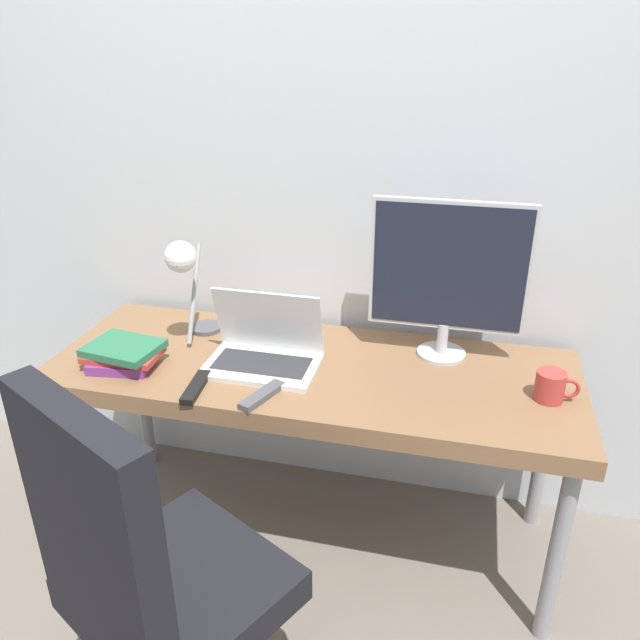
# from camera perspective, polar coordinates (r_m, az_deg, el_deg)

# --- Properties ---
(ground_plane) EXTENTS (12.00, 12.00, 0.00)m
(ground_plane) POSITION_cam_1_polar(r_m,az_deg,el_deg) (2.24, -2.86, -24.06)
(ground_plane) COLOR #70665B
(wall_back) EXTENTS (8.00, 0.05, 2.60)m
(wall_back) POSITION_cam_1_polar(r_m,az_deg,el_deg) (2.18, 1.71, 14.56)
(wall_back) COLOR silver
(wall_back) RESTS_ON ground_plane
(desk) EXTENTS (1.70, 0.63, 0.70)m
(desk) POSITION_cam_1_polar(r_m,az_deg,el_deg) (2.06, -0.77, -5.66)
(desk) COLOR brown
(desk) RESTS_ON ground_plane
(laptop) EXTENTS (0.36, 0.24, 0.24)m
(laptop) POSITION_cam_1_polar(r_m,az_deg,el_deg) (2.02, -5.12, -2.80)
(laptop) COLOR silver
(laptop) RESTS_ON desk
(monitor) EXTENTS (0.50, 0.16, 0.52)m
(monitor) POSITION_cam_1_polar(r_m,az_deg,el_deg) (2.02, 11.67, 4.26)
(monitor) COLOR #B7B7BC
(monitor) RESTS_ON desk
(desk_lamp) EXTENTS (0.11, 0.25, 0.38)m
(desk_lamp) POSITION_cam_1_polar(r_m,az_deg,el_deg) (2.10, -12.20, 4.43)
(desk_lamp) COLOR #4C4C51
(desk_lamp) RESTS_ON desk
(office_chair) EXTENTS (0.63, 0.63, 1.06)m
(office_chair) POSITION_cam_1_polar(r_m,az_deg,el_deg) (1.57, -15.58, -21.33)
(office_chair) COLOR black
(office_chair) RESTS_ON ground_plane
(book_stack) EXTENTS (0.25, 0.20, 0.08)m
(book_stack) POSITION_cam_1_polar(r_m,az_deg,el_deg) (2.10, -17.59, -3.06)
(book_stack) COLOR #753384
(book_stack) RESTS_ON desk
(tv_remote) EXTENTS (0.10, 0.18, 0.02)m
(tv_remote) POSITION_cam_1_polar(r_m,az_deg,el_deg) (1.86, -5.31, -6.89)
(tv_remote) COLOR #4C4C51
(tv_remote) RESTS_ON desk
(media_remote) EXTENTS (0.06, 0.18, 0.02)m
(media_remote) POSITION_cam_1_polar(r_m,az_deg,el_deg) (1.93, -11.29, -6.04)
(media_remote) COLOR black
(media_remote) RESTS_ON desk
(mug) EXTENTS (0.13, 0.09, 0.09)m
(mug) POSITION_cam_1_polar(r_m,az_deg,el_deg) (1.95, 20.38, -5.70)
(mug) COLOR #B23833
(mug) RESTS_ON desk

